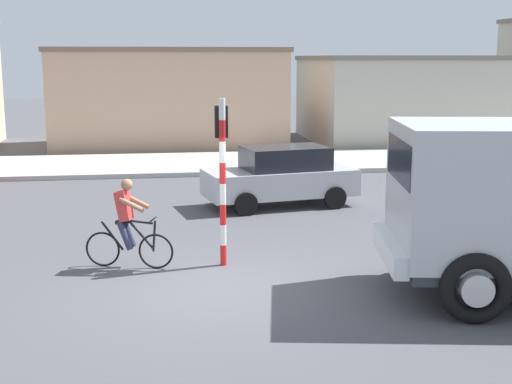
# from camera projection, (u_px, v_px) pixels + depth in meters

# --- Properties ---
(ground_plane) EXTENTS (120.00, 120.00, 0.00)m
(ground_plane) POSITION_uv_depth(u_px,v_px,m) (220.00, 288.00, 12.10)
(ground_plane) COLOR #4C4C51
(sidewalk_far) EXTENTS (80.00, 5.00, 0.16)m
(sidewalk_far) POSITION_uv_depth(u_px,v_px,m) (184.00, 164.00, 25.76)
(sidewalk_far) COLOR #ADADA8
(sidewalk_far) RESTS_ON ground
(cyclist) EXTENTS (1.67, 0.65, 1.72)m
(cyclist) POSITION_uv_depth(u_px,v_px,m) (128.00, 223.00, 13.15)
(cyclist) COLOR black
(cyclist) RESTS_ON ground
(traffic_light_pole) EXTENTS (0.24, 0.43, 3.20)m
(traffic_light_pole) POSITION_uv_depth(u_px,v_px,m) (222.00, 158.00, 13.15)
(traffic_light_pole) COLOR red
(traffic_light_pole) RESTS_ON ground
(car_white_mid) EXTENTS (4.24, 2.41, 1.60)m
(car_white_mid) POSITION_uv_depth(u_px,v_px,m) (281.00, 176.00, 18.73)
(car_white_mid) COLOR #B7B7BC
(car_white_mid) RESTS_ON ground
(building_mid_block) EXTENTS (10.20, 5.83, 4.37)m
(building_mid_block) POSITION_uv_depth(u_px,v_px,m) (169.00, 97.00, 31.24)
(building_mid_block) COLOR tan
(building_mid_block) RESTS_ON ground
(building_corner_right) EXTENTS (8.25, 8.11, 4.03)m
(building_corner_right) POSITION_uv_depth(u_px,v_px,m) (395.00, 98.00, 33.54)
(building_corner_right) COLOR #B2AD9E
(building_corner_right) RESTS_ON ground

